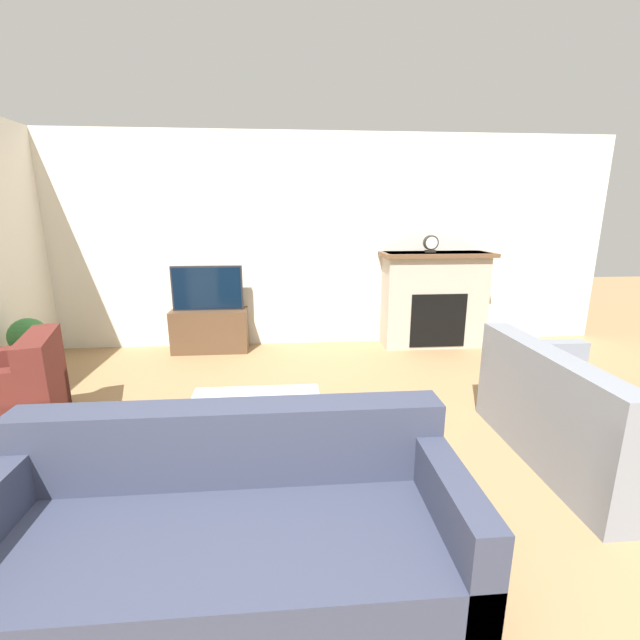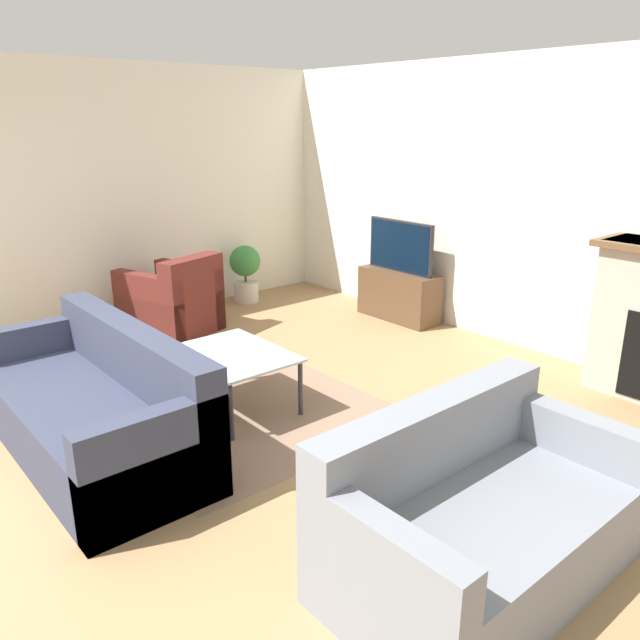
# 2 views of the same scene
# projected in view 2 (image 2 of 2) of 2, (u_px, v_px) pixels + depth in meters

# --- Properties ---
(wall_back) EXTENTS (8.72, 0.06, 2.70)m
(wall_back) POSITION_uv_depth(u_px,v_px,m) (491.00, 202.00, 6.08)
(wall_back) COLOR silver
(wall_back) RESTS_ON ground_plane
(wall_left) EXTENTS (0.06, 7.64, 2.70)m
(wall_left) POSITION_uv_depth(u_px,v_px,m) (135.00, 194.00, 6.72)
(wall_left) COLOR silver
(wall_left) RESTS_ON ground_plane
(area_rug) EXTENTS (2.12, 1.89, 0.00)m
(area_rug) POSITION_uv_depth(u_px,v_px,m) (237.00, 407.00, 4.83)
(area_rug) COLOR #896B56
(area_rug) RESTS_ON ground_plane
(tv_stand) EXTENTS (0.94, 0.35, 0.54)m
(tv_stand) POSITION_uv_depth(u_px,v_px,m) (399.00, 295.00, 6.88)
(tv_stand) COLOR brown
(tv_stand) RESTS_ON ground_plane
(tv) EXTENTS (0.87, 0.06, 0.55)m
(tv) POSITION_uv_depth(u_px,v_px,m) (400.00, 246.00, 6.71)
(tv) COLOR #232328
(tv) RESTS_ON tv_stand
(couch_sectional) EXTENTS (2.09, 0.87, 0.82)m
(couch_sectional) POSITION_uv_depth(u_px,v_px,m) (96.00, 410.00, 4.13)
(couch_sectional) COLOR #33384C
(couch_sectional) RESTS_ON ground_plane
(couch_loveseat) EXTENTS (0.88, 1.57, 0.82)m
(couch_loveseat) POSITION_uv_depth(u_px,v_px,m) (476.00, 520.00, 2.99)
(couch_loveseat) COLOR gray
(couch_loveseat) RESTS_ON ground_plane
(armchair_by_window) EXTENTS (1.05, 0.95, 0.82)m
(armchair_by_window) POSITION_uv_depth(u_px,v_px,m) (173.00, 303.00, 6.47)
(armchair_by_window) COLOR #5B231E
(armchair_by_window) RESTS_ON ground_plane
(coffee_table) EXTENTS (0.92, 0.69, 0.45)m
(coffee_table) POSITION_uv_depth(u_px,v_px,m) (234.00, 358.00, 4.70)
(coffee_table) COLOR #333338
(coffee_table) RESTS_ON ground_plane
(potted_plant) EXTENTS (0.37, 0.37, 0.69)m
(potted_plant) POSITION_uv_depth(u_px,v_px,m) (245.00, 270.00, 7.49)
(potted_plant) COLOR beige
(potted_plant) RESTS_ON ground_plane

